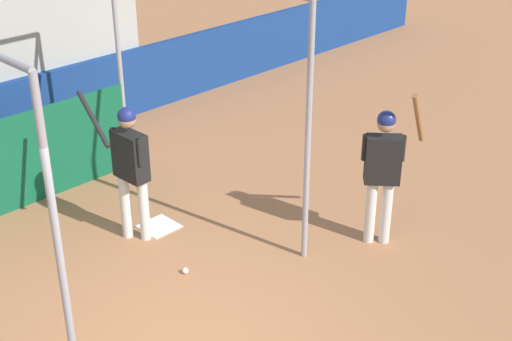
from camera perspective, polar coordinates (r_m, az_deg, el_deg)
batting_cage at (r=9.21m, az=-16.16°, el=3.46°), size 3.25×3.63×3.15m
home_plate at (r=9.38m, az=-7.77°, el=-4.44°), size 0.44×0.44×0.02m
player_batter at (r=8.70m, az=-10.07°, el=0.74°), size 0.50×0.90×1.89m
player_waiting at (r=8.62m, az=10.16°, el=0.42°), size 0.73×0.62×2.06m
baseball at (r=8.44m, az=-5.67°, el=-7.98°), size 0.07×0.07×0.07m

